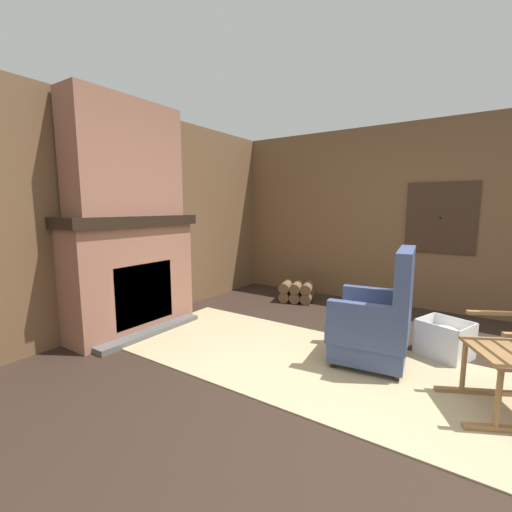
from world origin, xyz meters
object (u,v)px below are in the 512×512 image
object	(u,v)px
firewood_stack	(297,292)
oil_lamp_vase	(86,206)
storage_case	(152,210)
armchair	(376,323)
laundry_basket	(445,339)
decorative_plate_on_mantel	(116,205)

from	to	relation	value
firewood_stack	oil_lamp_vase	bearing A→B (deg)	-112.20
storage_case	armchair	bearing A→B (deg)	7.37
laundry_basket	storage_case	bearing A→B (deg)	-164.92
armchair	decorative_plate_on_mantel	distance (m)	2.90
laundry_basket	storage_case	xyz separation A→B (m)	(-3.08, -0.83, 1.19)
oil_lamp_vase	decorative_plate_on_mantel	xyz separation A→B (m)	(-0.02, 0.35, 0.01)
armchair	laundry_basket	bearing A→B (deg)	-142.61
decorative_plate_on_mantel	laundry_basket	bearing A→B (deg)	22.49
laundry_basket	oil_lamp_vase	distance (m)	3.70
firewood_stack	oil_lamp_vase	xyz separation A→B (m)	(-1.05, -2.57, 1.27)
oil_lamp_vase	decorative_plate_on_mantel	size ratio (longest dim) A/B	1.30
firewood_stack	laundry_basket	world-z (taller)	laundry_basket
laundry_basket	decorative_plate_on_mantel	bearing A→B (deg)	-157.51
laundry_basket	decorative_plate_on_mantel	distance (m)	3.58
armchair	firewood_stack	size ratio (longest dim) A/B	1.91
storage_case	decorative_plate_on_mantel	size ratio (longest dim) A/B	0.88
armchair	storage_case	world-z (taller)	storage_case
armchair	decorative_plate_on_mantel	size ratio (longest dim) A/B	4.42
laundry_basket	decorative_plate_on_mantel	world-z (taller)	decorative_plate_on_mantel
firewood_stack	storage_case	world-z (taller)	storage_case
oil_lamp_vase	decorative_plate_on_mantel	world-z (taller)	oil_lamp_vase
storage_case	decorative_plate_on_mantel	world-z (taller)	decorative_plate_on_mantel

